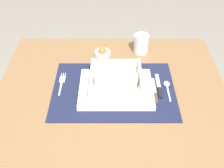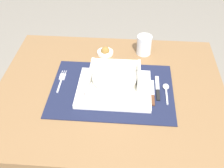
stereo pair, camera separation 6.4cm
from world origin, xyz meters
TOP-DOWN VIEW (x-y plane):
  - dining_table at (0.00, 0.00)m, footprint 0.86×0.71m
  - placemat at (0.01, -0.01)m, footprint 0.46×0.33m
  - serving_plate at (0.01, -0.02)m, footprint 0.27×0.22m
  - porridge_bowl at (0.01, -0.00)m, footprint 0.19×0.19m
  - fork at (-0.19, 0.03)m, footprint 0.02×0.13m
  - spoon at (0.21, 0.00)m, footprint 0.02×0.11m
  - butter_knife at (0.18, -0.00)m, footprint 0.01×0.14m
  - bread_knife at (0.16, -0.03)m, footprint 0.01×0.14m
  - drinking_glass at (0.13, 0.24)m, footprint 0.06×0.06m
  - condiment_saucer at (-0.04, 0.23)m, footprint 0.07×0.07m

SIDE VIEW (x-z plane):
  - dining_table at x=0.00m, z-range 0.25..0.97m
  - placemat at x=0.01m, z-range 0.73..0.73m
  - fork at x=-0.19m, z-range 0.73..0.73m
  - butter_knife at x=0.18m, z-range 0.73..0.74m
  - bread_knife at x=0.16m, z-range 0.73..0.74m
  - spoon at x=0.21m, z-range 0.73..0.74m
  - condiment_saucer at x=-0.04m, z-range 0.72..0.76m
  - serving_plate at x=0.01m, z-range 0.73..0.75m
  - drinking_glass at x=0.13m, z-range 0.72..0.81m
  - porridge_bowl at x=0.01m, z-range 0.74..0.79m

